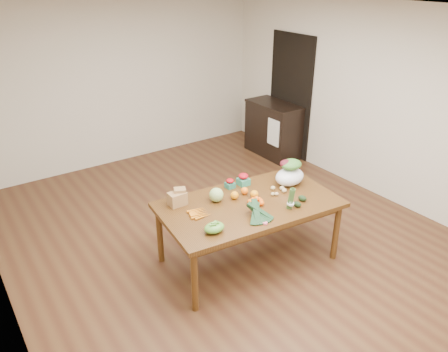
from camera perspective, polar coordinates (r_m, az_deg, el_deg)
floor at (r=5.59m, az=0.20°, el=-7.72°), size 6.00×6.00×0.00m
ceiling at (r=4.67m, az=0.26°, el=21.06°), size 5.00×6.00×0.02m
room_walls at (r=4.97m, az=0.23°, el=5.36°), size 5.02×6.02×2.70m
dining_table at (r=4.98m, az=3.21°, el=-7.27°), size 2.04×1.27×0.75m
doorway_dark at (r=7.75m, az=8.64°, el=10.28°), size 0.02×1.00×2.10m
cabinet at (r=7.83m, az=6.43°, el=6.12°), size 0.52×1.02×0.94m
dish_towel at (r=7.42m, az=6.47°, el=5.66°), size 0.02×0.28×0.45m
paper_bag at (r=4.72m, az=-6.11°, el=-2.81°), size 0.27×0.23×0.18m
cabbage at (r=4.77m, az=-1.01°, el=-2.48°), size 0.16×0.16×0.16m
strawberry_basket_a at (r=5.07m, az=0.79°, el=-1.07°), size 0.11×0.11×0.09m
strawberry_basket_b at (r=5.14m, az=2.55°, el=-0.56°), size 0.14×0.14×0.11m
orange_a at (r=4.83m, az=1.39°, el=-2.54°), size 0.09×0.09×0.09m
orange_b at (r=4.93m, az=2.71°, el=-1.94°), size 0.08×0.08×0.08m
orange_c at (r=4.86m, az=3.97°, el=-2.38°), size 0.09×0.09×0.09m
mandarin_cluster at (r=4.75m, az=4.26°, el=-3.13°), size 0.20×0.20×0.09m
carrots at (r=4.56m, az=-3.30°, el=-4.85°), size 0.24×0.24×0.03m
snap_pea_bag at (r=4.26m, az=-1.28°, el=-6.75°), size 0.21×0.16×0.10m
kale_bunch at (r=4.45m, az=4.72°, el=-4.80°), size 0.36×0.43×0.16m
asparagus_bundle at (r=4.65m, az=8.74°, el=-2.94°), size 0.09×0.12×0.26m
potato_a at (r=4.94m, az=6.39°, el=-2.36°), size 0.05×0.04×0.04m
potato_b at (r=4.94m, az=6.88°, el=-2.34°), size 0.05×0.04×0.04m
potato_c at (r=5.07m, az=7.58°, el=-1.57°), size 0.06×0.05×0.05m
potato_d at (r=5.06m, az=6.41°, el=-1.56°), size 0.06×0.05×0.05m
potato_e at (r=5.02m, az=7.88°, el=-1.89°), size 0.06×0.05×0.05m
avocado_a at (r=4.74m, az=9.53°, el=-3.66°), size 0.09×0.11×0.06m
avocado_b at (r=4.87m, az=10.20°, el=-2.89°), size 0.09×0.12×0.07m
salad_bag at (r=5.16m, az=8.59°, el=0.31°), size 0.39×0.31×0.28m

